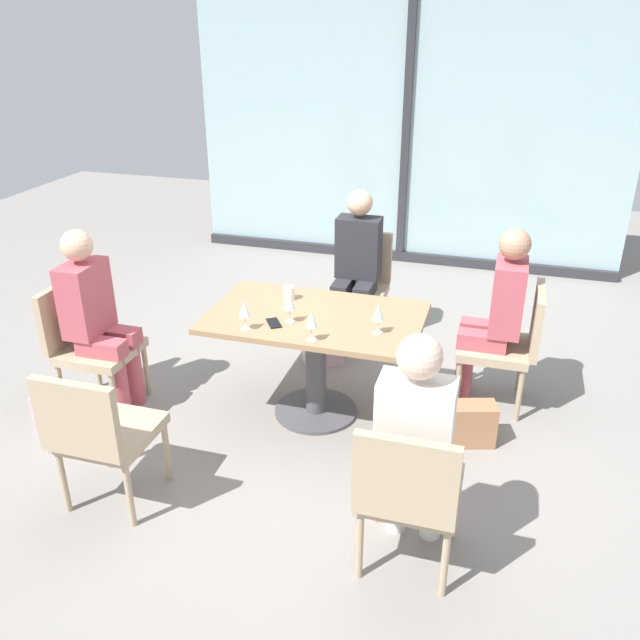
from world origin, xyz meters
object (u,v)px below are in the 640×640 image
at_px(chair_side_end, 86,339).
at_px(person_far_right, 497,310).
at_px(chair_front_right, 409,489).
at_px(wine_glass_3, 245,310).
at_px(chair_far_right, 510,340).
at_px(wine_glass_1, 378,313).
at_px(dining_table_main, 316,341).
at_px(person_side_end, 96,313).
at_px(cell_phone_on_table, 274,323).
at_px(wine_glass_0, 312,320).
at_px(handbag_2, 323,347).
at_px(coffee_cup, 289,293).
at_px(person_near_window, 357,262).
at_px(chair_near_window, 359,281).
at_px(handbag_1, 60,412).
at_px(person_front_right, 415,439).
at_px(wine_glass_2, 289,302).
at_px(chair_front_left, 99,431).
at_px(handbag_0, 471,424).

bearing_deg(chair_side_end, person_far_right, 17.02).
xyz_separation_m(chair_front_right, wine_glass_3, (-1.16, 0.90, 0.37)).
distance_m(chair_far_right, chair_side_end, 2.83).
height_order(person_far_right, wine_glass_1, person_far_right).
height_order(dining_table_main, person_far_right, person_far_right).
relative_size(person_side_end, cell_phone_on_table, 8.75).
bearing_deg(wine_glass_0, handbag_2, 102.44).
height_order(dining_table_main, cell_phone_on_table, cell_phone_on_table).
bearing_deg(handbag_2, coffee_cup, -128.98).
bearing_deg(person_far_right, cell_phone_on_table, -152.81).
height_order(person_near_window, coffee_cup, person_near_window).
bearing_deg(wine_glass_0, chair_side_end, 179.03).
xyz_separation_m(chair_near_window, handbag_1, (-1.52, -1.89, -0.36)).
xyz_separation_m(handbag_1, handbag_2, (1.38, 1.35, 0.00)).
relative_size(person_front_right, wine_glass_2, 6.81).
bearing_deg(chair_far_right, person_near_window, 152.56).
distance_m(chair_side_end, wine_glass_3, 1.22).
bearing_deg(chair_front_right, person_side_end, 157.92).
distance_m(coffee_cup, handbag_1, 1.67).
xyz_separation_m(person_front_right, handbag_1, (-2.34, 0.44, -0.56)).
bearing_deg(chair_side_end, chair_front_right, -21.13).
relative_size(chair_far_right, person_near_window, 0.69).
xyz_separation_m(wine_glass_0, coffee_cup, (-0.32, 0.54, -0.09)).
bearing_deg(chair_near_window, person_far_right, -33.82).
relative_size(chair_near_window, person_near_window, 0.69).
relative_size(chair_side_end, chair_near_window, 1.00).
height_order(chair_front_left, person_side_end, person_side_end).
height_order(chair_front_left, person_front_right, person_front_right).
height_order(chair_side_end, wine_glass_3, wine_glass_3).
relative_size(chair_front_right, handbag_0, 2.90).
relative_size(chair_far_right, handbag_1, 2.90).
height_order(chair_front_right, chair_front_left, same).
distance_m(person_far_right, person_front_right, 1.61).
height_order(chair_far_right, handbag_2, chair_far_right).
bearing_deg(chair_far_right, chair_front_right, -103.12).
distance_m(dining_table_main, wine_glass_3, 0.57).
height_order(wine_glass_1, cell_phone_on_table, wine_glass_1).
height_order(person_side_end, person_front_right, same).
distance_m(chair_front_left, person_front_right, 1.65).
height_order(person_front_right, wine_glass_1, person_front_right).
bearing_deg(person_front_right, handbag_0, 78.38).
distance_m(chair_front_right, person_side_end, 2.40).
bearing_deg(person_side_end, chair_front_right, -22.08).
bearing_deg(handbag_2, wine_glass_1, -82.85).
bearing_deg(person_front_right, wine_glass_3, 145.86).
xyz_separation_m(person_side_end, wine_glass_1, (1.83, 0.18, 0.16)).
distance_m(chair_near_window, person_front_right, 2.47).
distance_m(chair_side_end, coffee_cup, 1.39).
relative_size(chair_near_window, handbag_2, 2.90).
distance_m(person_near_window, wine_glass_3, 1.48).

